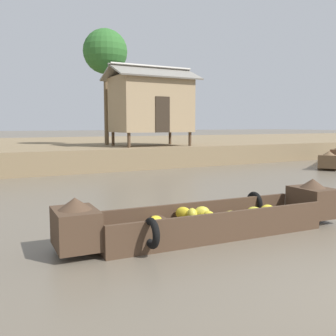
% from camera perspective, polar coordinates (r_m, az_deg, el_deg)
% --- Properties ---
extents(ground_plane, '(300.00, 300.00, 0.00)m').
position_cam_1_polar(ground_plane, '(13.15, -6.79, -3.12)').
color(ground_plane, '#665B4C').
extents(riverbank_strip, '(160.00, 20.00, 1.05)m').
position_cam_1_polar(riverbank_strip, '(27.11, -18.32, 2.58)').
color(riverbank_strip, '#7F6B4C').
rests_on(riverbank_strip, ground).
extents(banana_boat, '(6.03, 1.63, 0.96)m').
position_cam_1_polar(banana_boat, '(7.66, 6.38, -7.40)').
color(banana_boat, '#473323').
rests_on(banana_boat, ground).
extents(fishing_skiff_distant, '(5.15, 3.74, 0.94)m').
position_cam_1_polar(fishing_skiff_distant, '(22.34, 23.35, 1.13)').
color(fishing_skiff_distant, brown).
rests_on(fishing_skiff_distant, ground).
extents(stilt_house_mid_right, '(4.62, 3.10, 4.23)m').
position_cam_1_polar(stilt_house_mid_right, '(20.79, -2.52, 9.49)').
color(stilt_house_mid_right, '#4C3826').
rests_on(stilt_house_mid_right, riverbank_strip).
extents(palm_tree_mid, '(2.42, 2.42, 6.34)m').
position_cam_1_polar(palm_tree_mid, '(22.30, -9.27, 16.54)').
color(palm_tree_mid, brown).
rests_on(palm_tree_mid, riverbank_strip).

